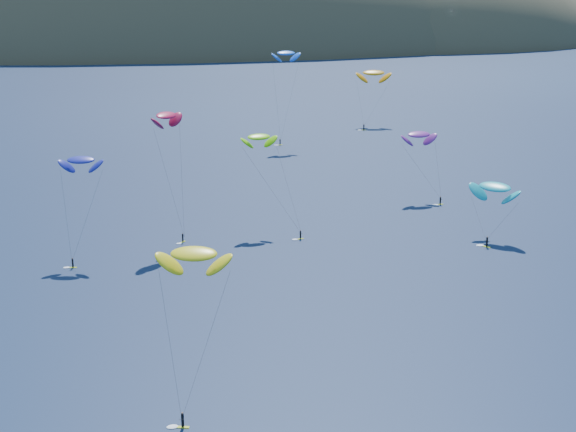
% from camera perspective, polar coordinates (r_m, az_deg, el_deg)
% --- Properties ---
extents(island, '(730.00, 300.00, 210.00)m').
position_cam_1_polar(island, '(612.42, -5.95, 11.20)').
color(island, '#3D3526').
rests_on(island, ground).
extents(kitesurfer_2, '(8.79, 9.96, 19.78)m').
position_cam_1_polar(kitesurfer_2, '(89.41, -6.72, -2.71)').
color(kitesurfer_2, '#B7CB16').
rests_on(kitesurfer_2, ground).
extents(kitesurfer_3, '(10.12, 13.43, 19.39)m').
position_cam_1_polar(kitesurfer_3, '(154.37, -2.08, 5.62)').
color(kitesurfer_3, '#B7CB16').
rests_on(kitesurfer_3, ground).
extents(kitesurfer_4, '(8.62, 5.86, 28.28)m').
position_cam_1_polar(kitesurfer_4, '(233.00, -0.15, 11.50)').
color(kitesurfer_4, '#B7CB16').
rests_on(kitesurfer_4, ground).
extents(kitesurfer_5, '(9.46, 11.95, 12.16)m').
position_cam_1_polar(kitesurfer_5, '(153.67, 14.50, 2.01)').
color(kitesurfer_5, '#B7CB16').
rests_on(kitesurfer_5, ground).
extents(kitesurfer_6, '(8.47, 10.88, 16.06)m').
position_cam_1_polar(kitesurfer_6, '(178.40, 9.29, 5.74)').
color(kitesurfer_6, '#B7CB16').
rests_on(kitesurfer_6, ground).
extents(kitesurfer_9, '(7.62, 8.62, 25.03)m').
position_cam_1_polar(kitesurfer_9, '(147.29, -8.65, 7.07)').
color(kitesurfer_9, '#B7CB16').
rests_on(kitesurfer_9, ground).
extents(kitesurfer_10, '(7.78, 10.12, 18.85)m').
position_cam_1_polar(kitesurfer_10, '(142.05, -14.52, 3.87)').
color(kitesurfer_10, '#B7CB16').
rests_on(kitesurfer_10, ground).
extents(kitesurfer_11, '(13.29, 16.16, 19.71)m').
position_cam_1_polar(kitesurfer_11, '(268.16, 6.11, 10.09)').
color(kitesurfer_11, '#B7CB16').
rests_on(kitesurfer_11, ground).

